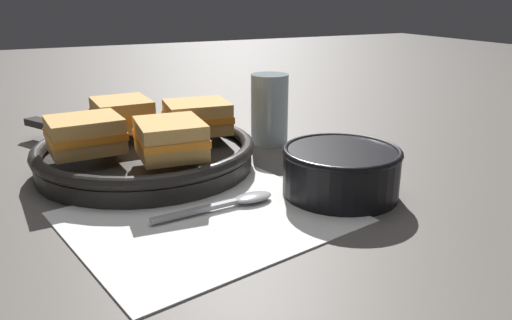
# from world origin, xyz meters

# --- Properties ---
(ground_plane) EXTENTS (4.00, 4.00, 0.00)m
(ground_plane) POSITION_xyz_m (0.00, 0.00, 0.00)
(ground_plane) COLOR #56514C
(napkin) EXTENTS (0.34, 0.31, 0.00)m
(napkin) POSITION_xyz_m (-0.06, -0.04, 0.00)
(napkin) COLOR white
(napkin) RESTS_ON ground_plane
(soup_bowl) EXTENTS (0.15, 0.15, 0.06)m
(soup_bowl) POSITION_xyz_m (0.11, -0.05, 0.04)
(soup_bowl) COLOR black
(soup_bowl) RESTS_ON ground_plane
(spoon) EXTENTS (0.16, 0.03, 0.01)m
(spoon) POSITION_xyz_m (-0.02, -0.02, 0.01)
(spoon) COLOR #9E9EA3
(spoon) RESTS_ON napkin
(skillet) EXTENTS (0.31, 0.41, 0.04)m
(skillet) POSITION_xyz_m (-0.09, 0.16, 0.02)
(skillet) COLOR black
(skillet) RESTS_ON ground_plane
(sandwich_near_left) EXTENTS (0.09, 0.10, 0.05)m
(sandwich_near_left) POSITION_xyz_m (-0.07, 0.08, 0.06)
(sandwich_near_left) COLOR tan
(sandwich_near_left) RESTS_ON skillet
(sandwich_near_right) EXTENTS (0.10, 0.09, 0.05)m
(sandwich_near_right) POSITION_xyz_m (-0.00, 0.17, 0.06)
(sandwich_near_right) COLOR tan
(sandwich_near_right) RESTS_ON skillet
(sandwich_far_left) EXTENTS (0.09, 0.10, 0.05)m
(sandwich_far_left) POSITION_xyz_m (-0.10, 0.24, 0.06)
(sandwich_far_left) COLOR tan
(sandwich_far_left) RESTS_ON skillet
(sandwich_far_right) EXTENTS (0.10, 0.09, 0.05)m
(sandwich_far_right) POSITION_xyz_m (-0.17, 0.15, 0.06)
(sandwich_far_right) COLOR tan
(sandwich_far_right) RESTS_ON skillet
(drinking_glass) EXTENTS (0.06, 0.06, 0.12)m
(drinking_glass) POSITION_xyz_m (0.13, 0.20, 0.06)
(drinking_glass) COLOR silver
(drinking_glass) RESTS_ON ground_plane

